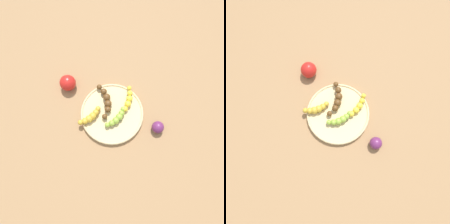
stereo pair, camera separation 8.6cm
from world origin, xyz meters
The scene contains 8 objects.
ground_plane centered at (0.00, 0.00, 0.00)m, with size 2.40×2.40×0.00m, color #936D47.
fruit_bowl centered at (0.00, 0.00, 0.01)m, with size 0.27×0.27×0.02m.
banana_green centered at (0.01, 0.03, 0.03)m, with size 0.12×0.05×0.03m.
banana_yellow centered at (-0.08, 0.03, 0.03)m, with size 0.14×0.06×0.03m.
banana_overripe centered at (-0.03, -0.05, 0.04)m, with size 0.12×0.12×0.03m.
banana_spotted centered at (0.07, -0.06, 0.04)m, with size 0.11×0.05×0.03m.
apple_red centered at (0.00, -0.24, 0.04)m, with size 0.07×0.07×0.07m, color red.
plum_purple centered at (-0.06, 0.20, 0.03)m, with size 0.05×0.05×0.05m, color #662659.
Camera 1 is at (0.19, 0.13, 0.87)m, focal length 32.56 mm.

